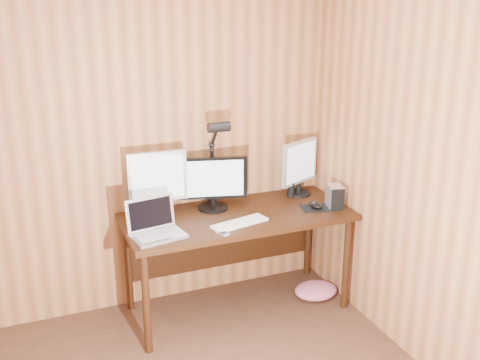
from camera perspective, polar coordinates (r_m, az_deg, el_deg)
room_shell at (r=2.08m, az=-7.55°, el=-9.71°), size 4.00×4.00×4.00m
desk at (r=4.07m, az=-0.65°, el=-4.74°), size 1.60×0.70×0.75m
monitor_center at (r=4.00m, az=-2.79°, el=-0.28°), size 0.49×0.22×0.39m
monitor_left at (r=3.91m, az=-8.37°, el=-0.16°), size 0.41×0.19×0.46m
monitor_right at (r=4.30m, az=6.06°, el=1.40°), size 0.36×0.19×0.43m
laptop at (r=3.66m, az=-8.65°, el=-4.66°), size 0.37×0.31×0.24m
keyboard at (r=3.79m, az=-0.04°, el=-4.37°), size 0.42×0.21×0.02m
mousepad at (r=4.11m, az=7.70°, el=-2.84°), size 0.24×0.21×0.00m
mouse at (r=4.10m, az=7.71°, el=-2.54°), size 0.11×0.14×0.04m
hard_drive at (r=4.12m, az=9.61°, el=-1.67°), size 0.14×0.17×0.16m
phone at (r=3.65m, az=-1.77°, el=-5.42°), size 0.08×0.11×0.01m
speaker at (r=4.29m, az=5.21°, el=-0.94°), size 0.05×0.05×0.13m
desk_lamp at (r=4.00m, az=-2.47°, el=3.08°), size 0.16×0.22×0.68m
fabric_pile at (r=4.45m, az=7.71°, el=-11.06°), size 0.35×0.29×0.11m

